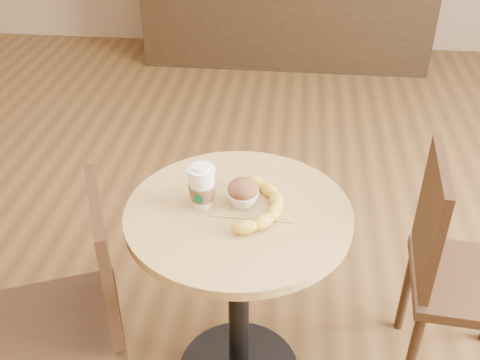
{
  "coord_description": "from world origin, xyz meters",
  "views": [
    {
      "loc": [
        0.11,
        -1.26,
        1.75
      ],
      "look_at": [
        -0.04,
        0.1,
        0.83
      ],
      "focal_mm": 42.0,
      "sensor_mm": 36.0,
      "label": 1
    }
  ],
  "objects_px": {
    "banana": "(262,204)",
    "cafe_table": "(239,267)",
    "coffee_cup": "(202,187)",
    "chair_left": "(75,311)",
    "chair_right": "(454,269)",
    "muffin": "(243,193)"
  },
  "relations": [
    {
      "from": "banana",
      "to": "cafe_table",
      "type": "bearing_deg",
      "value": -169.47
    },
    {
      "from": "coffee_cup",
      "to": "chair_left",
      "type": "bearing_deg",
      "value": -144.02
    },
    {
      "from": "muffin",
      "to": "chair_right",
      "type": "bearing_deg",
      "value": 7.26
    },
    {
      "from": "muffin",
      "to": "banana",
      "type": "xyz_separation_m",
      "value": [
        0.06,
        -0.02,
        -0.02
      ]
    },
    {
      "from": "muffin",
      "to": "banana",
      "type": "relative_size",
      "value": 0.32
    },
    {
      "from": "chair_left",
      "to": "chair_right",
      "type": "relative_size",
      "value": 1.0
    },
    {
      "from": "cafe_table",
      "to": "banana",
      "type": "height_order",
      "value": "banana"
    },
    {
      "from": "cafe_table",
      "to": "chair_right",
      "type": "height_order",
      "value": "chair_right"
    },
    {
      "from": "cafe_table",
      "to": "banana",
      "type": "xyz_separation_m",
      "value": [
        0.07,
        0.0,
        0.25
      ]
    },
    {
      "from": "chair_left",
      "to": "banana",
      "type": "xyz_separation_m",
      "value": [
        0.54,
        0.2,
        0.29
      ]
    },
    {
      "from": "chair_right",
      "to": "coffee_cup",
      "type": "xyz_separation_m",
      "value": [
        -0.81,
        -0.1,
        0.33
      ]
    },
    {
      "from": "chair_left",
      "to": "coffee_cup",
      "type": "height_order",
      "value": "coffee_cup"
    },
    {
      "from": "chair_left",
      "to": "muffin",
      "type": "distance_m",
      "value": 0.62
    },
    {
      "from": "banana",
      "to": "chair_right",
      "type": "bearing_deg",
      "value": 17.68
    },
    {
      "from": "chair_left",
      "to": "muffin",
      "type": "height_order",
      "value": "chair_left"
    },
    {
      "from": "chair_left",
      "to": "banana",
      "type": "relative_size",
      "value": 2.92
    },
    {
      "from": "cafe_table",
      "to": "banana",
      "type": "relative_size",
      "value": 2.51
    },
    {
      "from": "cafe_table",
      "to": "muffin",
      "type": "relative_size",
      "value": 7.9
    },
    {
      "from": "cafe_table",
      "to": "muffin",
      "type": "xyz_separation_m",
      "value": [
        0.01,
        0.03,
        0.27
      ]
    },
    {
      "from": "chair_right",
      "to": "muffin",
      "type": "distance_m",
      "value": 0.76
    },
    {
      "from": "chair_left",
      "to": "chair_right",
      "type": "xyz_separation_m",
      "value": [
        1.17,
        0.32,
        -0.0
      ]
    },
    {
      "from": "chair_left",
      "to": "muffin",
      "type": "bearing_deg",
      "value": 92.23
    }
  ]
}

